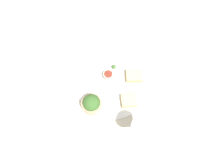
% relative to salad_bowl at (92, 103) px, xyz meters
% --- Properties ---
extents(ground_plane, '(4.00, 4.00, 0.00)m').
position_rel_salad_bowl_xyz_m(ground_plane, '(-0.14, -0.04, -0.05)').
color(ground_plane, beige).
extents(dinner_plate, '(0.35, 0.35, 0.01)m').
position_rel_salad_bowl_xyz_m(dinner_plate, '(-0.14, -0.04, -0.04)').
color(dinner_plate, white).
rests_on(dinner_plate, ground_plane).
extents(salad_bowl, '(0.10, 0.10, 0.09)m').
position_rel_salad_bowl_xyz_m(salad_bowl, '(0.00, 0.00, 0.00)').
color(salad_bowl, tan).
rests_on(salad_bowl, dinner_plate).
extents(sauce_ramekin, '(0.05, 0.05, 0.03)m').
position_rel_salad_bowl_xyz_m(sauce_ramekin, '(-0.15, -0.09, -0.02)').
color(sauce_ramekin, beige).
rests_on(sauce_ramekin, dinner_plate).
extents(cheese_toast_near, '(0.11, 0.11, 0.03)m').
position_rel_salad_bowl_xyz_m(cheese_toast_near, '(-0.27, -0.02, -0.02)').
color(cheese_toast_near, tan).
rests_on(cheese_toast_near, dinner_plate).
extents(cheese_toast_far, '(0.10, 0.10, 0.03)m').
position_rel_salad_bowl_xyz_m(cheese_toast_far, '(-0.16, 0.08, -0.02)').
color(cheese_toast_far, tan).
rests_on(cheese_toast_far, dinner_plate).
extents(wine_glass, '(0.09, 0.09, 0.16)m').
position_rel_salad_bowl_xyz_m(wine_glass, '(-0.11, 0.23, 0.06)').
color(wine_glass, silver).
rests_on(wine_glass, ground_plane).
extents(garnish, '(0.02, 0.02, 0.02)m').
position_rel_salad_bowl_xyz_m(garnish, '(-0.21, -0.12, -0.02)').
color(garnish, '#477533').
rests_on(garnish, dinner_plate).
extents(napkin, '(0.15, 0.15, 0.01)m').
position_rel_salad_bowl_xyz_m(napkin, '(-0.20, -0.28, -0.05)').
color(napkin, beige).
rests_on(napkin, ground_plane).
extents(fork, '(0.16, 0.07, 0.01)m').
position_rel_salad_bowl_xyz_m(fork, '(0.04, 0.19, -0.05)').
color(fork, silver).
rests_on(fork, ground_plane).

